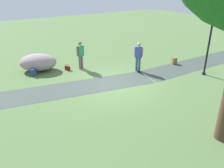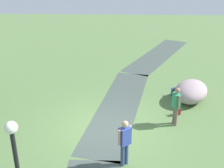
# 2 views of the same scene
# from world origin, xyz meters

# --- Properties ---
(ground_plane) EXTENTS (48.00, 48.00, 0.00)m
(ground_plane) POSITION_xyz_m (0.00, 0.00, 0.00)
(ground_plane) COLOR #537140
(footpath_segment_near) EXTENTS (8.01, 1.80, 0.01)m
(footpath_segment_near) POSITION_xyz_m (-6.00, 0.17, 0.00)
(footpath_segment_near) COLOR #3D4843
(footpath_segment_near) RESTS_ON ground
(footpath_segment_mid) EXTENTS (8.19, 3.25, 0.01)m
(footpath_segment_mid) POSITION_xyz_m (1.93, -0.62, 0.00)
(footpath_segment_mid) COLOR #3D4843
(footpath_segment_mid) RESTS_ON ground
(lamp_post) EXTENTS (0.28, 0.28, 3.20)m
(lamp_post) POSITION_xyz_m (-4.87, 1.57, 1.99)
(lamp_post) COLOR black
(lamp_post) RESTS_ON ground
(lawn_boulder) EXTENTS (2.47, 2.21, 0.96)m
(lawn_boulder) POSITION_xyz_m (2.55, -3.94, 0.48)
(lawn_boulder) COLOR gray
(lawn_boulder) RESTS_ON ground
(woman_with_handbag) EXTENTS (0.51, 0.32, 1.62)m
(woman_with_handbag) POSITION_xyz_m (0.40, -2.87, 0.93)
(woman_with_handbag) COLOR #695850
(woman_with_handbag) RESTS_ON ground
(man_near_boulder) EXTENTS (0.41, 0.43, 1.64)m
(man_near_boulder) POSITION_xyz_m (-2.17, -0.83, 0.95)
(man_near_boulder) COLOR #34496D
(man_near_boulder) RESTS_ON ground
(handbag_on_grass) EXTENTS (0.36, 0.36, 0.31)m
(handbag_on_grass) POSITION_xyz_m (1.16, -3.09, 0.14)
(handbag_on_grass) COLOR maroon
(handbag_on_grass) RESTS_ON ground
(backpack_by_boulder) EXTENTS (0.31, 0.32, 0.40)m
(backpack_by_boulder) POSITION_xyz_m (3.04, -3.28, 0.19)
(backpack_by_boulder) COLOR navy
(backpack_by_boulder) RESTS_ON ground
(spare_backpack_on_lawn) EXTENTS (0.32, 0.31, 0.40)m
(spare_backpack_on_lawn) POSITION_xyz_m (-4.80, -0.55, 0.19)
(spare_backpack_on_lawn) COLOR olive
(spare_backpack_on_lawn) RESTS_ON ground
(frisbee_on_grass) EXTENTS (0.27, 0.27, 0.02)m
(frisbee_on_grass) POSITION_xyz_m (1.70, -5.72, 0.01)
(frisbee_on_grass) COLOR white
(frisbee_on_grass) RESTS_ON ground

